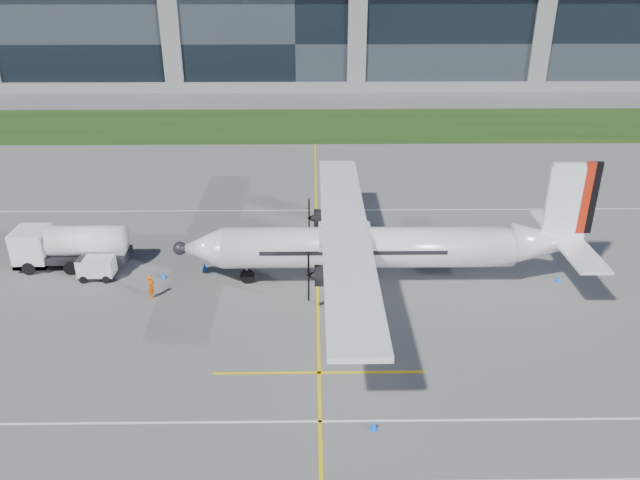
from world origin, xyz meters
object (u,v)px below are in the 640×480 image
(safety_cone_portwing, at_px, (374,425))
(safety_cone_fwd, at_px, (163,275))
(baggage_tug, at_px, (97,268))
(safety_cone_stbdwing, at_px, (329,205))
(turboprop_aircraft, at_px, (384,225))
(fuel_tanker_truck, at_px, (64,247))
(safety_cone_nose_stbd, at_px, (205,266))
(safety_cone_tail, at_px, (559,278))
(ground_crew_person, at_px, (151,285))

(safety_cone_portwing, distance_m, safety_cone_fwd, 21.07)
(baggage_tug, xyz_separation_m, safety_cone_stbdwing, (17.19, 13.42, -0.56))
(turboprop_aircraft, distance_m, fuel_tanker_truck, 23.79)
(safety_cone_stbdwing, xyz_separation_m, safety_cone_nose_stbd, (-9.65, -12.16, 0.00))
(fuel_tanker_truck, relative_size, safety_cone_fwd, 17.33)
(safety_cone_stbdwing, bearing_deg, safety_cone_tail, -41.65)
(safety_cone_tail, relative_size, safety_cone_nose_stbd, 1.00)
(safety_cone_stbdwing, bearing_deg, safety_cone_fwd, -132.75)
(safety_cone_stbdwing, distance_m, safety_cone_portwing, 29.35)
(safety_cone_tail, xyz_separation_m, safety_cone_fwd, (-28.56, 0.87, 0.00))
(turboprop_aircraft, xyz_separation_m, safety_cone_stbdwing, (-3.34, 14.24, -4.23))
(turboprop_aircraft, relative_size, baggage_tug, 11.03)
(turboprop_aircraft, height_order, ground_crew_person, turboprop_aircraft)
(turboprop_aircraft, xyz_separation_m, safety_cone_tail, (12.78, -0.10, -4.23))
(safety_cone_portwing, relative_size, safety_cone_fwd, 1.00)
(ground_crew_person, bearing_deg, baggage_tug, 76.46)
(fuel_tanker_truck, height_order, safety_cone_fwd, fuel_tanker_truck)
(baggage_tug, distance_m, safety_cone_nose_stbd, 7.66)
(fuel_tanker_truck, xyz_separation_m, baggage_tug, (2.93, -1.90, -0.81))
(fuel_tanker_truck, height_order, safety_cone_stbdwing, fuel_tanker_truck)
(baggage_tug, distance_m, ground_crew_person, 5.41)
(baggage_tug, relative_size, safety_cone_stbdwing, 5.41)
(safety_cone_fwd, bearing_deg, turboprop_aircraft, -2.80)
(fuel_tanker_truck, xyz_separation_m, ground_crew_person, (7.52, -4.75, -0.63))
(safety_cone_stbdwing, height_order, safety_cone_fwd, same)
(ground_crew_person, bearing_deg, safety_cone_portwing, -114.63)
(turboprop_aircraft, height_order, safety_cone_stbdwing, turboprop_aircraft)
(safety_cone_portwing, xyz_separation_m, safety_cone_nose_stbd, (-11.09, 17.16, 0.00))
(baggage_tug, bearing_deg, safety_cone_tail, -1.57)
(safety_cone_portwing, xyz_separation_m, safety_cone_fwd, (-13.88, 15.85, 0.00))
(fuel_tanker_truck, distance_m, safety_cone_stbdwing, 23.22)
(safety_cone_tail, height_order, safety_cone_portwing, same)
(ground_crew_person, height_order, safety_cone_fwd, ground_crew_person)
(baggage_tug, height_order, ground_crew_person, ground_crew_person)
(fuel_tanker_truck, distance_m, safety_cone_fwd, 8.03)
(safety_cone_portwing, bearing_deg, baggage_tug, 139.52)
(safety_cone_tail, bearing_deg, fuel_tanker_truck, 175.56)
(fuel_tanker_truck, bearing_deg, safety_cone_stbdwing, 29.79)
(safety_cone_tail, xyz_separation_m, safety_cone_portwing, (-14.68, -14.98, 0.00))
(safety_cone_nose_stbd, bearing_deg, fuel_tanker_truck, 176.51)
(ground_crew_person, distance_m, safety_cone_tail, 28.79)
(baggage_tug, relative_size, safety_cone_nose_stbd, 5.41)
(ground_crew_person, bearing_deg, turboprop_aircraft, -64.46)
(fuel_tanker_truck, relative_size, baggage_tug, 3.20)
(fuel_tanker_truck, bearing_deg, turboprop_aircraft, -6.62)
(safety_cone_portwing, bearing_deg, fuel_tanker_truck, 140.45)
(ground_crew_person, xyz_separation_m, safety_cone_fwd, (0.15, 2.80, -0.75))
(turboprop_aircraft, xyz_separation_m, safety_cone_fwd, (-15.79, 0.77, -4.23))
(fuel_tanker_truck, distance_m, safety_cone_nose_stbd, 10.58)
(safety_cone_fwd, bearing_deg, safety_cone_portwing, -48.78)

